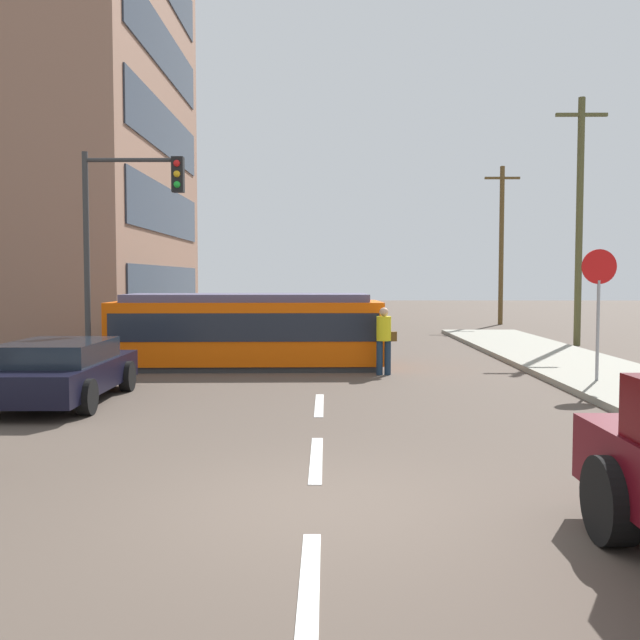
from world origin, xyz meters
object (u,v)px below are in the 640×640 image
Objects in this scene: stop_sign at (599,287)px; utility_pole_mid at (579,217)px; utility_pole_far at (501,242)px; parked_sedan_mid at (60,370)px; streetcar_tram at (248,329)px; parked_sedan_far at (163,333)px; traffic_light_mast at (123,222)px; pedestrian_crossing at (384,337)px; city_bus at (283,317)px.

stop_sign is 0.33× the size of utility_pole_mid.
stop_sign is at bearing -98.19° from utility_pole_far.
parked_sedan_mid is 0.51× the size of utility_pole_mid.
streetcar_tram is 1.60× the size of parked_sedan_mid.
parked_sedan_far is 0.53× the size of utility_pole_far.
streetcar_tram is 4.29m from traffic_light_mast.
utility_pole_mid reaches higher than parked_sedan_far.
utility_pole_far is (7.59, 19.42, 3.30)m from pedestrian_crossing.
parked_sedan_far is 6.57m from traffic_light_mast.
pedestrian_crossing is (2.97, -7.71, -0.07)m from city_bus.
utility_pole_mid is (10.46, 0.09, 3.51)m from city_bus.
utility_pole_far reaches higher than parked_sedan_far.
pedestrian_crossing is at bearing -133.83° from utility_pole_mid.
pedestrian_crossing is at bearing -111.36° from utility_pole_far.
streetcar_tram is 1.65× the size of parked_sedan_far.
utility_pole_mid is (11.01, 6.30, 3.51)m from streetcar_tram.
utility_pole_mid is 11.62m from utility_pole_far.
utility_pole_far is at bearing 54.81° from traffic_light_mast.
parked_sedan_mid and parked_sedan_far have the same top height.
parked_sedan_mid is 1.55× the size of stop_sign.
parked_sedan_far is 14.91m from utility_pole_mid.
streetcar_tram reaches higher than pedestrian_crossing.
parked_sedan_mid is at bearing -88.88° from parked_sedan_far.
utility_pole_mid reaches higher than streetcar_tram.
city_bus is 0.66× the size of utility_pole_far.
streetcar_tram is 1.34× the size of city_bus.
parked_sedan_mid is (-3.56, -11.68, -0.39)m from city_bus.
parked_sedan_far is at bearing -135.72° from utility_pole_far.
utility_pole_far reaches higher than traffic_light_mast.
streetcar_tram is 0.82× the size of utility_pole_mid.
traffic_light_mast is at bearing -149.59° from utility_pole_mid.
traffic_light_mast is at bearing -147.07° from streetcar_tram.
city_bus reaches higher than pedestrian_crossing.
stop_sign is (7.50, -9.60, 1.18)m from city_bus.
utility_pole_far is (0.11, 11.62, -0.29)m from utility_pole_mid.
city_bus is 9.10m from traffic_light_mast.
city_bus is 11.03m from utility_pole_mid.
parked_sedan_far is at bearing -149.05° from city_bus.
parked_sedan_mid is 4.82m from traffic_light_mast.
utility_pole_far reaches higher than parked_sedan_mid.
parked_sedan_far is (-6.72, 5.46, -0.32)m from pedestrian_crossing.
traffic_light_mast is (-10.84, 1.59, 1.55)m from stop_sign.
parked_sedan_far is 20.31m from utility_pole_far.
pedestrian_crossing is 0.37× the size of parked_sedan_mid.
utility_pole_far reaches higher than pedestrian_crossing.
utility_pole_mid is (14.02, 11.77, 3.90)m from parked_sedan_mid.
utility_pole_far is at bearing 68.64° from pedestrian_crossing.
stop_sign is 0.35× the size of utility_pole_far.
utility_pole_mid is at bearing 0.48° from city_bus.
city_bus is 0.62× the size of utility_pole_mid.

